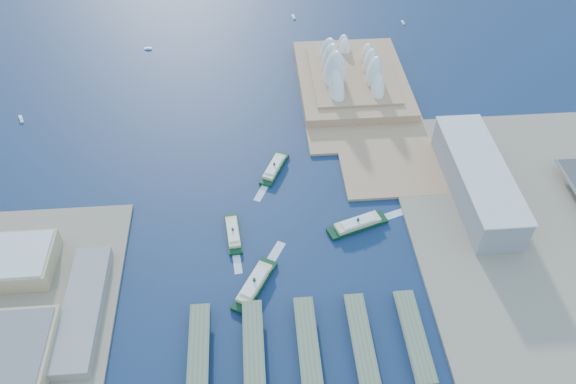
{
  "coord_description": "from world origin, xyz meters",
  "views": [
    {
      "loc": [
        -18.7,
        -297.3,
        396.45
      ],
      "look_at": [
        10.72,
        80.28,
        18.0
      ],
      "focal_mm": 35.0,
      "sensor_mm": 36.0,
      "label": 1
    }
  ],
  "objects_px": {
    "opera_house": "(353,62)",
    "ferry_c": "(254,283)",
    "ferry_b": "(274,167)",
    "ferry_d": "(358,223)",
    "ferry_a": "(233,232)",
    "toaster_building": "(477,180)"
  },
  "relations": [
    {
      "from": "opera_house",
      "to": "ferry_c",
      "type": "xyz_separation_m",
      "value": [
        -130.21,
        -293.91,
        -26.43
      ]
    },
    {
      "from": "ferry_b",
      "to": "ferry_d",
      "type": "bearing_deg",
      "value": -24.22
    },
    {
      "from": "ferry_b",
      "to": "ferry_d",
      "type": "relative_size",
      "value": 0.88
    },
    {
      "from": "opera_house",
      "to": "ferry_a",
      "type": "height_order",
      "value": "opera_house"
    },
    {
      "from": "ferry_b",
      "to": "ferry_c",
      "type": "relative_size",
      "value": 0.88
    },
    {
      "from": "ferry_a",
      "to": "ferry_b",
      "type": "distance_m",
      "value": 96.29
    },
    {
      "from": "toaster_building",
      "to": "ferry_c",
      "type": "relative_size",
      "value": 2.63
    },
    {
      "from": "toaster_building",
      "to": "ferry_a",
      "type": "height_order",
      "value": "toaster_building"
    },
    {
      "from": "opera_house",
      "to": "ferry_d",
      "type": "xyz_separation_m",
      "value": [
        -31.45,
        -232.91,
        -26.47
      ]
    },
    {
      "from": "toaster_building",
      "to": "ferry_d",
      "type": "xyz_separation_m",
      "value": [
        -121.45,
        -32.91,
        -14.97
      ]
    },
    {
      "from": "ferry_c",
      "to": "ferry_b",
      "type": "bearing_deg",
      "value": -70.7
    },
    {
      "from": "ferry_a",
      "to": "ferry_c",
      "type": "bearing_deg",
      "value": -79.01
    },
    {
      "from": "ferry_d",
      "to": "ferry_a",
      "type": "bearing_deg",
      "value": 71.85
    },
    {
      "from": "ferry_b",
      "to": "toaster_building",
      "type": "bearing_deg",
      "value": 10.07
    },
    {
      "from": "opera_house",
      "to": "ferry_c",
      "type": "bearing_deg",
      "value": -113.89
    },
    {
      "from": "opera_house",
      "to": "ferry_d",
      "type": "relative_size",
      "value": 3.08
    },
    {
      "from": "ferry_c",
      "to": "ferry_a",
      "type": "bearing_deg",
      "value": -44.09
    },
    {
      "from": "ferry_a",
      "to": "ferry_d",
      "type": "xyz_separation_m",
      "value": [
        116.56,
        1.32,
        0.91
      ]
    },
    {
      "from": "opera_house",
      "to": "ferry_b",
      "type": "height_order",
      "value": "opera_house"
    },
    {
      "from": "toaster_building",
      "to": "ferry_d",
      "type": "relative_size",
      "value": 2.65
    },
    {
      "from": "opera_house",
      "to": "ferry_c",
      "type": "height_order",
      "value": "opera_house"
    },
    {
      "from": "toaster_building",
      "to": "ferry_d",
      "type": "distance_m",
      "value": 126.72
    }
  ]
}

